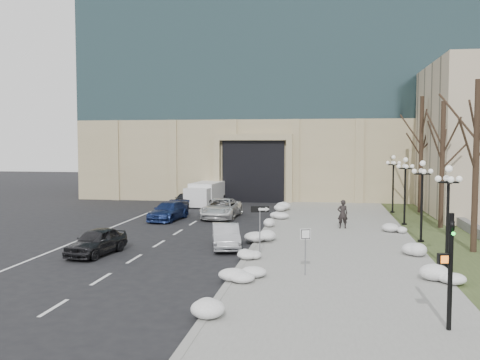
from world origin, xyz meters
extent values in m
plane|color=black|center=(0.00, 0.00, 0.00)|extent=(160.00, 160.00, 0.00)
cube|color=gray|center=(3.50, 14.00, 0.06)|extent=(9.00, 40.00, 0.12)
cube|color=gray|center=(-1.00, 14.00, 0.07)|extent=(0.30, 40.00, 0.14)
cube|color=#374321|center=(10.00, 14.00, 0.05)|extent=(4.00, 40.00, 0.10)
cube|color=slate|center=(12.00, 16.00, 0.35)|extent=(0.50, 30.00, 0.70)
cube|color=tan|center=(-2.00, 42.00, 4.00)|extent=(40.00, 20.00, 8.00)
cube|color=black|center=(-4.00, 33.00, 3.00)|extent=(6.00, 2.50, 6.00)
cube|color=tan|center=(-4.00, 31.60, 6.30)|extent=(7.50, 0.60, 0.60)
cube|color=tan|center=(-7.50, 31.60, 3.00)|extent=(0.60, 0.60, 6.00)
cube|color=tan|center=(-0.50, 31.60, 3.00)|extent=(0.60, 0.60, 6.00)
cube|color=slate|center=(-2.00, 44.00, 22.00)|extent=(40.00, 24.00, 28.00)
imported|color=black|center=(-8.76, 6.64, 0.69)|extent=(2.24, 4.27, 1.39)
imported|color=#B4B6BC|center=(-2.50, 9.38, 0.67)|extent=(2.33, 4.27, 1.34)
imported|color=navy|center=(-8.67, 19.17, 0.68)|extent=(2.43, 4.85, 1.35)
imported|color=silver|center=(-4.98, 20.87, 0.74)|extent=(2.63, 5.43, 1.49)
imported|color=#2F3035|center=(-9.48, 27.18, 0.68)|extent=(2.25, 4.19, 1.36)
imported|color=black|center=(4.01, 16.56, 1.07)|extent=(0.76, 0.56, 1.90)
cube|color=silver|center=(-8.03, 30.03, 1.03)|extent=(2.71, 5.33, 2.06)
cube|color=silver|center=(-8.30, 26.95, 0.93)|extent=(2.30, 1.83, 1.65)
cylinder|color=black|center=(-9.31, 27.24, 0.36)|extent=(0.32, 0.74, 0.72)
cylinder|color=black|center=(-7.25, 27.06, 0.36)|extent=(0.32, 0.74, 0.72)
cylinder|color=black|center=(-8.92, 31.66, 0.36)|extent=(0.32, 0.74, 0.72)
cylinder|color=black|center=(-6.87, 31.48, 0.36)|extent=(0.32, 0.74, 0.72)
cylinder|color=slate|center=(-0.40, 7.49, 1.26)|extent=(0.06, 0.06, 2.52)
cube|color=black|center=(-0.40, 7.49, 2.42)|extent=(0.90, 0.26, 0.31)
cube|color=white|center=(-0.25, 7.50, 2.42)|extent=(0.43, 0.11, 0.12)
cone|color=white|center=(-0.01, 7.55, 2.42)|extent=(0.27, 0.30, 0.25)
cylinder|color=slate|center=(2.03, 3.57, 1.04)|extent=(0.06, 0.06, 2.08)
cube|color=white|center=(2.03, 3.57, 1.89)|extent=(0.45, 0.16, 0.45)
cube|color=black|center=(2.03, 3.55, 1.89)|extent=(0.39, 0.12, 0.40)
cube|color=white|center=(2.04, 3.54, 1.89)|extent=(0.33, 0.10, 0.34)
cylinder|color=black|center=(6.56, -2.46, 1.84)|extent=(0.15, 0.15, 3.68)
cylinder|color=black|center=(6.56, -2.46, 0.05)|extent=(0.46, 0.46, 0.09)
imported|color=black|center=(6.56, -2.46, 3.03)|extent=(0.31, 0.84, 0.17)
sphere|color=#19E533|center=(6.59, -2.59, 3.08)|extent=(0.11, 0.11, 0.11)
cube|color=black|center=(6.34, -2.51, 2.30)|extent=(0.35, 0.25, 0.32)
cube|color=orange|center=(6.36, -2.60, 2.30)|extent=(0.23, 0.07, 0.23)
ellipsoid|color=white|center=(-0.65, -2.54, 0.30)|extent=(1.10, 1.60, 0.36)
ellipsoid|color=white|center=(-0.51, 2.44, 0.30)|extent=(1.10, 1.60, 0.36)
ellipsoid|color=white|center=(-0.78, 6.54, 0.30)|extent=(1.10, 1.60, 0.36)
ellipsoid|color=white|center=(-0.78, 11.41, 0.30)|extent=(1.10, 1.60, 0.36)
ellipsoid|color=white|center=(-0.47, 16.40, 0.30)|extent=(1.10, 1.60, 0.36)
ellipsoid|color=white|center=(-0.72, 20.43, 0.30)|extent=(1.10, 1.60, 0.36)
ellipsoid|color=white|center=(-0.45, 25.08, 0.30)|extent=(1.10, 1.60, 0.36)
ellipsoid|color=white|center=(7.58, 3.50, 0.30)|extent=(1.10, 1.60, 0.36)
ellipsoid|color=white|center=(7.37, 8.58, 0.30)|extent=(1.10, 1.60, 0.36)
ellipsoid|color=white|center=(7.36, 15.48, 0.30)|extent=(1.10, 1.60, 0.36)
cylinder|color=black|center=(8.30, 6.00, 0.10)|extent=(0.36, 0.36, 0.20)
cylinder|color=black|center=(8.30, 6.00, 2.00)|extent=(0.14, 0.14, 4.00)
cylinder|color=black|center=(8.30, 6.00, 4.00)|extent=(0.10, 0.90, 0.10)
cylinder|color=black|center=(8.30, 6.00, 4.00)|extent=(0.90, 0.10, 0.10)
sphere|color=white|center=(8.30, 6.00, 4.60)|extent=(0.32, 0.32, 0.32)
sphere|color=white|center=(8.75, 6.00, 4.15)|extent=(0.28, 0.28, 0.28)
sphere|color=white|center=(7.85, 6.00, 4.15)|extent=(0.28, 0.28, 0.28)
sphere|color=white|center=(8.30, 6.45, 4.15)|extent=(0.28, 0.28, 0.28)
sphere|color=white|center=(8.30, 5.55, 4.15)|extent=(0.28, 0.28, 0.28)
cylinder|color=black|center=(8.30, 12.50, 0.10)|extent=(0.36, 0.36, 0.20)
cylinder|color=black|center=(8.30, 12.50, 2.00)|extent=(0.14, 0.14, 4.00)
cylinder|color=black|center=(8.30, 12.50, 4.00)|extent=(0.10, 0.90, 0.10)
cylinder|color=black|center=(8.30, 12.50, 4.00)|extent=(0.90, 0.10, 0.10)
sphere|color=white|center=(8.30, 12.50, 4.60)|extent=(0.32, 0.32, 0.32)
sphere|color=white|center=(8.75, 12.50, 4.15)|extent=(0.28, 0.28, 0.28)
sphere|color=white|center=(7.85, 12.50, 4.15)|extent=(0.28, 0.28, 0.28)
sphere|color=white|center=(8.30, 12.95, 4.15)|extent=(0.28, 0.28, 0.28)
sphere|color=white|center=(8.30, 12.05, 4.15)|extent=(0.28, 0.28, 0.28)
cylinder|color=black|center=(8.30, 19.00, 0.10)|extent=(0.36, 0.36, 0.20)
cylinder|color=black|center=(8.30, 19.00, 2.00)|extent=(0.14, 0.14, 4.00)
cylinder|color=black|center=(8.30, 19.00, 4.00)|extent=(0.10, 0.90, 0.10)
cylinder|color=black|center=(8.30, 19.00, 4.00)|extent=(0.90, 0.10, 0.10)
sphere|color=white|center=(8.30, 19.00, 4.60)|extent=(0.32, 0.32, 0.32)
sphere|color=white|center=(8.75, 19.00, 4.15)|extent=(0.28, 0.28, 0.28)
sphere|color=white|center=(7.85, 19.00, 4.15)|extent=(0.28, 0.28, 0.28)
sphere|color=white|center=(8.30, 19.45, 4.15)|extent=(0.28, 0.28, 0.28)
sphere|color=white|center=(8.30, 18.55, 4.15)|extent=(0.28, 0.28, 0.28)
cylinder|color=black|center=(8.30, 25.50, 0.10)|extent=(0.36, 0.36, 0.20)
cylinder|color=black|center=(8.30, 25.50, 2.00)|extent=(0.14, 0.14, 4.00)
cylinder|color=black|center=(8.30, 25.50, 4.00)|extent=(0.10, 0.90, 0.10)
cylinder|color=black|center=(8.30, 25.50, 4.00)|extent=(0.90, 0.10, 0.10)
sphere|color=white|center=(8.30, 25.50, 4.60)|extent=(0.32, 0.32, 0.32)
sphere|color=white|center=(8.75, 25.50, 4.15)|extent=(0.28, 0.28, 0.28)
sphere|color=white|center=(7.85, 25.50, 4.15)|extent=(0.28, 0.28, 0.28)
sphere|color=white|center=(8.30, 25.95, 4.15)|extent=(0.28, 0.28, 0.28)
sphere|color=white|center=(8.30, 25.05, 4.15)|extent=(0.28, 0.28, 0.28)
cylinder|color=black|center=(10.50, 10.00, 4.50)|extent=(0.32, 0.32, 9.00)
cylinder|color=black|center=(10.50, 18.00, 4.25)|extent=(0.32, 0.32, 8.50)
cylinder|color=black|center=(10.50, 26.00, 4.75)|extent=(0.32, 0.32, 9.50)
camera|label=1|loc=(2.80, -19.04, 5.77)|focal=40.00mm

